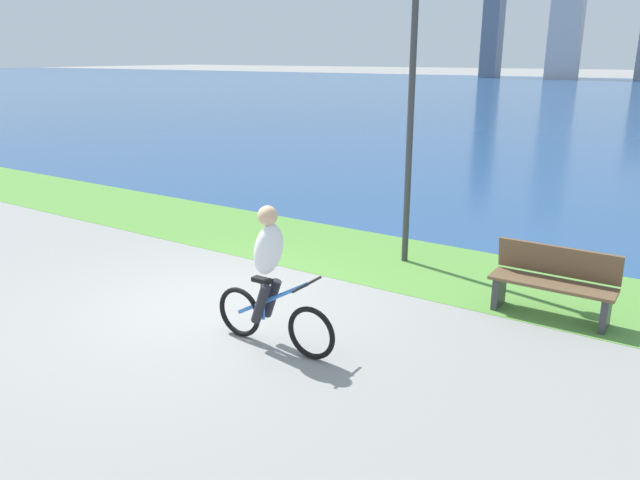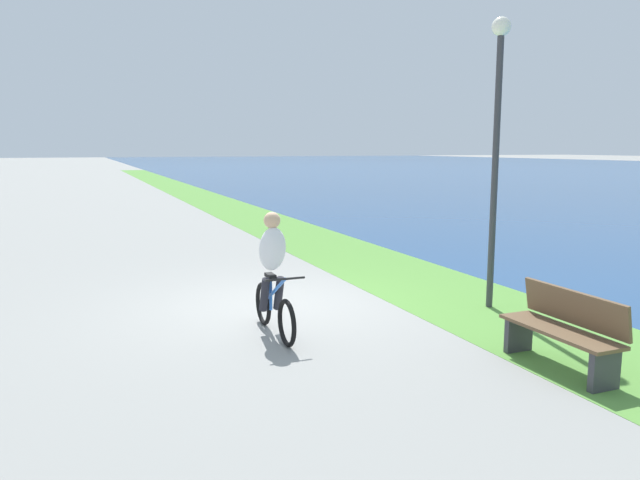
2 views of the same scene
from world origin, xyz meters
The scene contains 5 objects.
ground_plane centered at (0.00, 0.00, 0.00)m, with size 300.00×300.00×0.00m, color gray.
grass_strip_bayside centered at (0.00, 2.95, 0.00)m, with size 120.00×2.47×0.01m, color #59933D.
cyclist_lead centered at (1.38, -0.52, 0.83)m, with size 1.62×0.52×1.65m.
bench_near_path centered at (3.82, 2.11, 0.45)m, with size 1.50×0.47×0.90m.
lamppost_tall centered at (1.33, 3.05, 2.82)m, with size 0.28×0.28×4.37m.
Camera 1 is at (5.31, -5.46, 3.19)m, focal length 34.08 mm.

